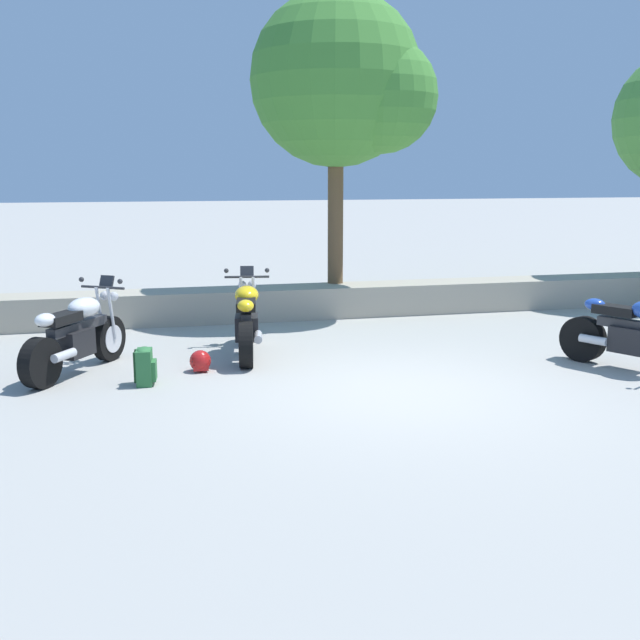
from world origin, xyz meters
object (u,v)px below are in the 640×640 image
(motorcycle_yellow_centre, at_px, (247,321))
(leafy_tree_mid_left, at_px, (346,84))
(motorcycle_blue_far_right, at_px, (637,335))
(rider_backpack, at_px, (145,365))
(motorcycle_white_near_left, at_px, (78,336))
(rider_helmet, at_px, (200,361))

(motorcycle_yellow_centre, relative_size, leafy_tree_mid_left, 0.40)
(motorcycle_blue_far_right, xyz_separation_m, rider_backpack, (-6.21, 0.82, -0.24))
(rider_backpack, xyz_separation_m, leafy_tree_mid_left, (3.62, 4.08, 3.82))
(rider_backpack, bearing_deg, leafy_tree_mid_left, 48.45)
(motorcycle_yellow_centre, bearing_deg, leafy_tree_mid_left, 52.06)
(motorcycle_white_near_left, bearing_deg, rider_backpack, -43.12)
(rider_helmet, xyz_separation_m, leafy_tree_mid_left, (2.91, 3.60, 3.93))
(leafy_tree_mid_left, bearing_deg, rider_helmet, -128.94)
(motorcycle_white_near_left, relative_size, motorcycle_blue_far_right, 0.97)
(leafy_tree_mid_left, bearing_deg, motorcycle_white_near_left, -143.36)
(motorcycle_yellow_centre, bearing_deg, rider_backpack, -138.23)
(motorcycle_blue_far_right, bearing_deg, rider_helmet, 166.73)
(motorcycle_blue_far_right, relative_size, leafy_tree_mid_left, 0.37)
(motorcycle_yellow_centre, xyz_separation_m, motorcycle_blue_far_right, (4.78, -2.10, 0.00))
(motorcycle_white_near_left, distance_m, rider_helmet, 1.60)
(motorcycle_white_near_left, relative_size, leafy_tree_mid_left, 0.36)
(motorcycle_blue_far_right, distance_m, rider_backpack, 6.27)
(rider_backpack, bearing_deg, motorcycle_yellow_centre, 41.77)
(motorcycle_white_near_left, distance_m, leafy_tree_mid_left, 6.60)
(motorcycle_yellow_centre, relative_size, rider_helmet, 7.36)
(rider_helmet, bearing_deg, rider_backpack, -145.93)
(leafy_tree_mid_left, bearing_deg, motorcycle_blue_far_right, -62.13)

